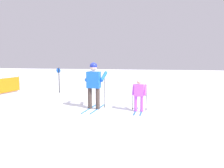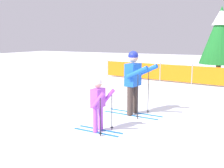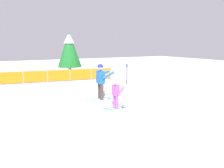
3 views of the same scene
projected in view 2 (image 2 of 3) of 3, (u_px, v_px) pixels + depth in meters
ground_plane at (130, 114)px, 8.05m from camera, size 60.00×60.00×0.00m
skier_adult at (134, 77)px, 7.82m from camera, size 1.73×0.80×1.80m
skier_child at (99, 101)px, 6.41m from camera, size 1.19×0.58×1.26m
safety_fence at (176, 73)px, 13.58m from camera, size 8.18×1.18×0.95m
conifer_far at (220, 34)px, 14.67m from camera, size 2.05×2.05×3.81m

